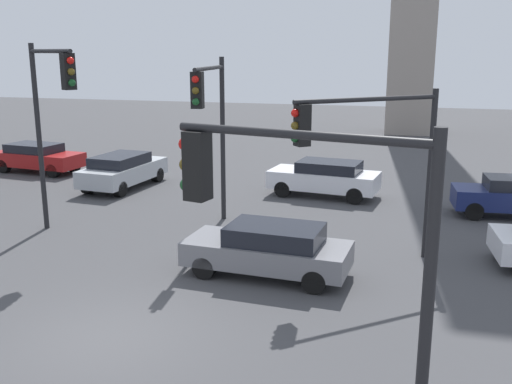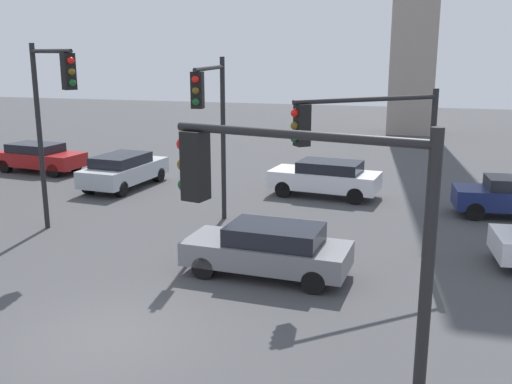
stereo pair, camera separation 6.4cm
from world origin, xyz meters
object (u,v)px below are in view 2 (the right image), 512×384
Objects in this scene: traffic_light_0 at (212,111)px; car_6 at (326,178)px; car_4 at (39,157)px; traffic_light_1 at (368,141)px; traffic_light_3 at (298,220)px; car_3 at (269,249)px; traffic_light_4 at (52,103)px; car_2 at (124,170)px.

traffic_light_0 is 1.23× the size of car_6.
car_6 reaches higher than car_4.
traffic_light_1 reaches higher than car_4.
traffic_light_0 is 13.65m from car_4.
traffic_light_3 reaches higher than car_4.
traffic_light_3 is 7.32m from car_3.
traffic_light_4 is 1.32× the size of car_4.
car_4 is (-11.42, 6.78, -3.15)m from traffic_light_0.
car_3 is 8.83m from car_6.
traffic_light_4 is (-9.37, 0.18, 0.73)m from traffic_light_1.
traffic_light_0 is 1.17× the size of traffic_light_1.
car_2 is (-1.43, 6.64, -3.40)m from traffic_light_4.
traffic_light_1 is 0.98× the size of traffic_light_3.
traffic_light_0 is at bearing -46.07° from car_3.
traffic_light_4 is 1.37× the size of car_3.
traffic_light_3 reaches higher than car_2.
car_2 is at bearing 12.11° from car_6.
car_2 is at bearing -137.50° from traffic_light_0.
traffic_light_1 is at bearing 61.69° from traffic_light_0.
traffic_light_4 is 10.84m from car_6.
car_3 is (2.63, -3.06, -3.17)m from traffic_light_0.
traffic_light_4 is 7.99m from car_3.
traffic_light_4 reaches higher than car_2.
traffic_light_1 is at bearing -149.70° from car_3.
traffic_light_1 is 3.75m from car_3.
car_3 is (-2.30, -1.18, -2.72)m from traffic_light_1.
traffic_light_1 is at bearing -79.39° from traffic_light_3.
car_4 is at bearing 76.34° from car_2.
traffic_light_1 is 1.05× the size of car_4.
traffic_light_1 is 9.40m from traffic_light_4.
car_4 is at bearing 2.43° from car_6.
traffic_light_3 is (-0.21, -7.62, 0.05)m from traffic_light_1.
car_3 is 17.16m from car_4.
traffic_light_1 reaches higher than car_3.
car_2 is (-10.80, 6.82, -2.67)m from traffic_light_1.
car_2 is 1.04× the size of car_3.
traffic_light_4 reaches higher than car_3.
car_4 is at bearing -68.96° from traffic_light_1.
traffic_light_3 is 0.81× the size of traffic_light_4.
traffic_light_3 reaches higher than car_3.
traffic_light_1 is at bearing -21.96° from car_4.
car_2 is 1.01× the size of car_6.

